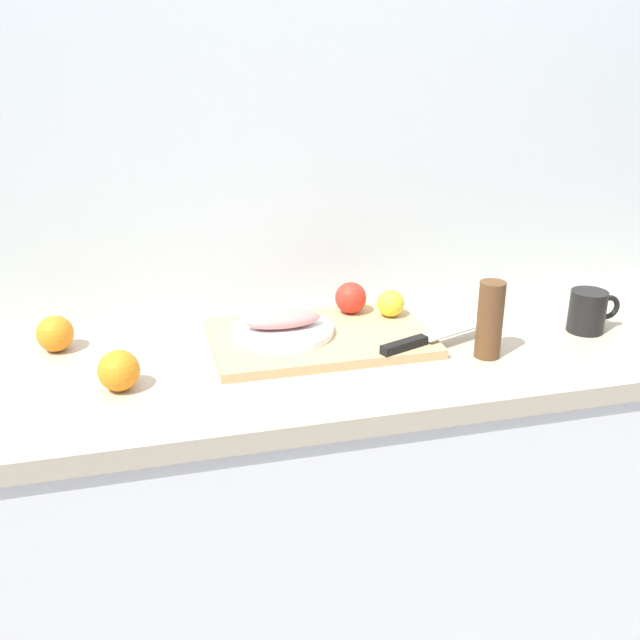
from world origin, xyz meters
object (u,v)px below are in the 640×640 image
at_px(coffee_mug_0, 588,311).
at_px(orange_0, 119,371).
at_px(chef_knife, 424,339).
at_px(white_plate, 283,330).
at_px(lemon_0, 391,303).
at_px(pepper_mill, 490,320).
at_px(cutting_board, 320,338).
at_px(fish_fillet, 283,319).

xyz_separation_m(coffee_mug_0, orange_0, (-0.99, -0.04, -0.01)).
bearing_deg(coffee_mug_0, chef_knife, -177.31).
relative_size(white_plate, lemon_0, 3.53).
height_order(chef_knife, orange_0, orange_0).
height_order(lemon_0, orange_0, lemon_0).
distance_m(chef_knife, pepper_mill, 0.14).
bearing_deg(lemon_0, chef_knife, -84.47).
bearing_deg(cutting_board, fish_fillet, 167.62).
xyz_separation_m(cutting_board, white_plate, (-0.08, 0.02, 0.02)).
bearing_deg(cutting_board, chef_knife, -28.27).
xyz_separation_m(fish_fillet, lemon_0, (0.25, 0.04, -0.00)).
height_order(chef_knife, pepper_mill, pepper_mill).
relative_size(chef_knife, lemon_0, 4.64).
height_order(chef_knife, coffee_mug_0, coffee_mug_0).
height_order(cutting_board, pepper_mill, pepper_mill).
relative_size(white_plate, fish_fillet, 1.33).
xyz_separation_m(white_plate, fish_fillet, (0.00, 0.00, 0.03)).
bearing_deg(orange_0, fish_fillet, 22.61).
relative_size(white_plate, orange_0, 2.82).
bearing_deg(chef_knife, orange_0, 161.29).
xyz_separation_m(fish_fillet, chef_knife, (0.27, -0.12, -0.02)).
relative_size(lemon_0, orange_0, 0.80).
xyz_separation_m(cutting_board, fish_fillet, (-0.08, 0.02, 0.04)).
bearing_deg(pepper_mill, coffee_mug_0, 14.12).
bearing_deg(cutting_board, pepper_mill, -26.44).
bearing_deg(chef_knife, coffee_mug_0, -17.74).
distance_m(lemon_0, orange_0, 0.61).
distance_m(white_plate, coffee_mug_0, 0.67).
height_order(cutting_board, chef_knife, chef_knife).
height_order(fish_fillet, lemon_0, lemon_0).
bearing_deg(orange_0, white_plate, 22.61).
distance_m(white_plate, fish_fillet, 0.03).
relative_size(lemon_0, coffee_mug_0, 0.51).
distance_m(coffee_mug_0, orange_0, 0.99).
distance_m(lemon_0, coffee_mug_0, 0.43).
xyz_separation_m(lemon_0, orange_0, (-0.59, -0.18, -0.01)).
relative_size(cutting_board, coffee_mug_0, 3.83).
distance_m(coffee_mug_0, pepper_mill, 0.28).
bearing_deg(fish_fillet, white_plate, 0.00).
xyz_separation_m(fish_fillet, pepper_mill, (0.39, -0.17, 0.03)).
height_order(chef_knife, lemon_0, lemon_0).
relative_size(cutting_board, orange_0, 5.98).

